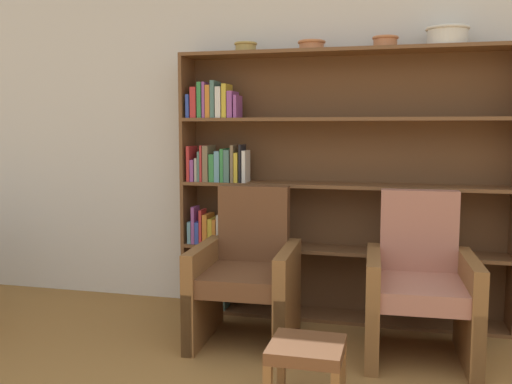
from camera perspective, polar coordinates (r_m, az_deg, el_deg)
wall_back at (r=4.28m, az=11.04°, el=6.13°), size 12.00×0.06×2.75m
bookshelf at (r=4.18m, az=5.66°, el=0.43°), size 2.35×0.30×1.93m
bowl_terracotta at (r=4.27m, az=-1.04°, el=14.31°), size 0.17×0.17×0.07m
bowl_sage at (r=4.17m, az=5.58°, el=14.44°), size 0.20×0.20×0.07m
bowl_copper at (r=4.13m, az=12.81°, el=14.48°), size 0.18×0.18×0.08m
bowl_brass at (r=4.14m, az=18.58°, el=14.62°), size 0.29×0.29×0.12m
armchair_leather at (r=3.78m, az=-0.91°, el=-8.36°), size 0.66×0.70×1.00m
armchair_cushioned at (r=3.66m, az=16.06°, el=-9.12°), size 0.67×0.71×1.00m
footstool at (r=2.87m, az=5.09°, el=-16.05°), size 0.35×0.35×0.36m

